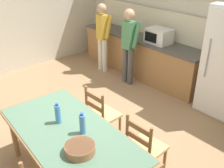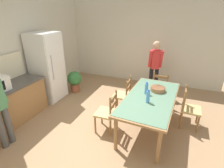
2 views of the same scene
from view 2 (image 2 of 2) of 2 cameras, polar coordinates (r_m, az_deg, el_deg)
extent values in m
plane|color=#9E7A56|center=(3.87, -1.68, -16.00)|extent=(8.32, 8.32, 0.00)
cube|color=beige|center=(4.83, -32.65, 7.75)|extent=(6.52, 0.12, 2.90)
cube|color=beige|center=(6.20, 10.38, 13.72)|extent=(0.12, 5.20, 2.90)
cube|color=white|center=(5.22, -20.47, 5.13)|extent=(0.71, 0.68, 1.90)
cube|color=white|center=(5.00, -17.41, 4.77)|extent=(0.69, 0.02, 1.82)
cylinder|color=#A5AAB2|center=(4.80, -18.88, 5.02)|extent=(0.02, 0.02, 0.66)
cylinder|color=olive|center=(3.15, 15.03, -19.15)|extent=(0.07, 0.07, 0.72)
cylinder|color=olive|center=(4.65, 19.24, -4.72)|extent=(0.07, 0.07, 0.72)
cylinder|color=olive|center=(3.30, 1.23, -15.91)|extent=(0.07, 0.07, 0.72)
cylinder|color=olive|center=(4.76, 10.00, -3.06)|extent=(0.07, 0.07, 0.72)
cube|color=olive|center=(3.72, 12.42, -4.51)|extent=(2.06, 1.09, 0.04)
cube|color=#567A60|center=(3.71, 12.46, -4.18)|extent=(1.98, 1.05, 0.01)
cylinder|color=#4C8ED6|center=(3.44, 11.67, -4.13)|extent=(0.07, 0.07, 0.24)
cylinder|color=#2D51B2|center=(3.38, 11.85, -2.09)|extent=(0.04, 0.04, 0.03)
cylinder|color=#4C8ED6|center=(3.77, 11.17, -1.53)|extent=(0.07, 0.07, 0.24)
cylinder|color=#2D51B2|center=(3.72, 11.33, 0.36)|extent=(0.04, 0.04, 0.03)
cylinder|color=#9E6642|center=(3.99, 14.69, -1.60)|extent=(0.32, 0.32, 0.09)
cylinder|color=#9E6642|center=(3.98, 14.74, -1.14)|extent=(0.31, 0.31, 0.02)
cylinder|color=olive|center=(4.20, 26.22, -11.74)|extent=(0.04, 0.04, 0.41)
cylinder|color=olive|center=(4.50, 26.12, -9.23)|extent=(0.04, 0.04, 0.41)
cylinder|color=olive|center=(4.17, 21.53, -11.07)|extent=(0.04, 0.04, 0.41)
cylinder|color=olive|center=(4.48, 21.78, -8.59)|extent=(0.04, 0.04, 0.41)
cube|color=tan|center=(4.22, 24.41, -7.56)|extent=(0.43, 0.41, 0.04)
cylinder|color=olive|center=(3.94, 22.55, -5.32)|extent=(0.04, 0.04, 0.46)
cylinder|color=olive|center=(4.26, 22.73, -3.14)|extent=(0.04, 0.04, 0.46)
cube|color=olive|center=(4.04, 22.92, -2.57)|extent=(0.36, 0.03, 0.07)
cube|color=olive|center=(4.11, 22.59, -4.47)|extent=(0.36, 0.03, 0.07)
cylinder|color=olive|center=(4.76, 1.76, -4.82)|extent=(0.04, 0.04, 0.41)
cylinder|color=olive|center=(4.46, 0.32, -6.88)|extent=(0.04, 0.04, 0.41)
cylinder|color=olive|center=(4.68, 5.75, -5.46)|extent=(0.04, 0.04, 0.41)
cylinder|color=olive|center=(4.37, 4.57, -7.61)|extent=(0.04, 0.04, 0.41)
cube|color=tan|center=(4.46, 3.16, -3.64)|extent=(0.43, 0.41, 0.04)
cylinder|color=olive|center=(4.47, 5.99, -0.11)|extent=(0.04, 0.04, 0.46)
cylinder|color=olive|center=(4.15, 4.77, -1.98)|extent=(0.04, 0.04, 0.46)
cube|color=olive|center=(4.26, 5.47, 0.56)|extent=(0.36, 0.04, 0.07)
cube|color=olive|center=(4.32, 5.39, -1.29)|extent=(0.36, 0.04, 0.07)
cylinder|color=olive|center=(5.27, 17.65, -3.05)|extent=(0.04, 0.04, 0.41)
cylinder|color=olive|center=(5.32, 13.87, -2.32)|extent=(0.04, 0.04, 0.41)
cylinder|color=olive|center=(4.97, 16.91, -4.63)|extent=(0.04, 0.04, 0.41)
cylinder|color=olive|center=(5.02, 12.91, -3.83)|extent=(0.04, 0.04, 0.41)
cube|color=tan|center=(5.05, 15.60, -1.15)|extent=(0.44, 0.46, 0.04)
cylinder|color=olive|center=(4.77, 17.57, 0.43)|extent=(0.04, 0.04, 0.46)
cylinder|color=olive|center=(4.83, 13.41, 1.19)|extent=(0.04, 0.04, 0.46)
cube|color=olive|center=(4.75, 15.64, 2.25)|extent=(0.06, 0.36, 0.07)
cube|color=olive|center=(4.81, 15.45, 0.56)|extent=(0.06, 0.36, 0.07)
cylinder|color=olive|center=(4.06, -3.35, -10.29)|extent=(0.04, 0.04, 0.41)
cylinder|color=olive|center=(3.79, -5.49, -13.11)|extent=(0.04, 0.04, 0.41)
cylinder|color=olive|center=(3.96, 1.29, -11.22)|extent=(0.04, 0.04, 0.41)
cylinder|color=olive|center=(3.68, -0.52, -14.22)|extent=(0.04, 0.04, 0.41)
cube|color=tan|center=(3.74, -2.06, -9.36)|extent=(0.43, 0.41, 0.04)
cylinder|color=olive|center=(3.71, 1.35, -5.17)|extent=(0.04, 0.04, 0.46)
cylinder|color=olive|center=(3.41, -0.55, -7.89)|extent=(0.04, 0.04, 0.46)
cube|color=olive|center=(3.50, 0.45, -4.64)|extent=(0.36, 0.04, 0.07)
cube|color=olive|center=(3.57, 0.44, -6.79)|extent=(0.36, 0.04, 0.07)
cylinder|color=#4C4C4C|center=(3.92, -32.52, -12.45)|extent=(0.12, 0.12, 0.79)
cylinder|color=#4C4C4C|center=(3.99, -30.75, -11.37)|extent=(0.12, 0.12, 0.79)
cylinder|color=#478456|center=(3.76, -32.65, -1.56)|extent=(0.09, 0.21, 0.54)
cylinder|color=black|center=(5.58, 14.09, 1.06)|extent=(0.12, 0.12, 0.80)
cylinder|color=black|center=(5.55, 12.49, 1.11)|extent=(0.12, 0.12, 0.80)
cube|color=red|center=(5.35, 13.97, 7.86)|extent=(0.24, 0.27, 0.57)
sphere|color=tan|center=(5.26, 14.42, 12.29)|extent=(0.21, 0.21, 0.21)
cylinder|color=red|center=(5.31, 15.78, 7.83)|extent=(0.23, 0.15, 0.54)
cylinder|color=red|center=(5.26, 12.39, 8.02)|extent=(0.23, 0.15, 0.54)
cylinder|color=brown|center=(5.71, -11.86, -1.13)|extent=(0.28, 0.28, 0.26)
sphere|color=#337038|center=(5.59, -12.13, 1.83)|extent=(0.44, 0.44, 0.44)
camera|label=1|loc=(5.46, 32.45, 22.27)|focal=42.00mm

